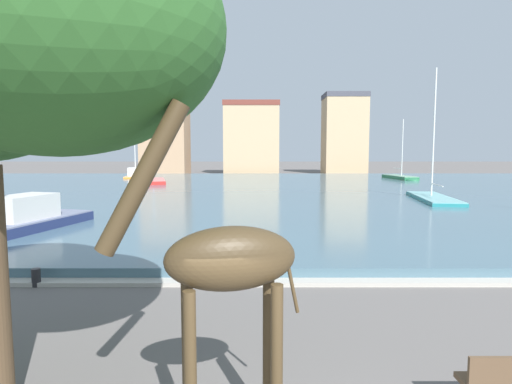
{
  "coord_description": "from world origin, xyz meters",
  "views": [
    {
      "loc": [
        -0.43,
        -3.49,
        3.73
      ],
      "look_at": [
        -0.37,
        12.18,
        2.2
      ],
      "focal_mm": 29.3,
      "sensor_mm": 36.0,
      "label": 1
    }
  ],
  "objects_px": {
    "giraffe_statue": "(219,266)",
    "sailboat_red": "(152,182)",
    "sailboat_green": "(400,179)",
    "sailboat_teal": "(428,199)",
    "sailboat_navy": "(1,230)",
    "sailboat_orange": "(134,176)",
    "mooring_bollard": "(34,278)"
  },
  "relations": [
    {
      "from": "sailboat_orange",
      "to": "sailboat_red",
      "type": "relative_size",
      "value": 0.98
    },
    {
      "from": "giraffe_statue",
      "to": "sailboat_green",
      "type": "xyz_separation_m",
      "value": [
        18.0,
        45.06,
        -1.9
      ]
    },
    {
      "from": "sailboat_red",
      "to": "mooring_bollard",
      "type": "bearing_deg",
      "value": -81.62
    },
    {
      "from": "giraffe_statue",
      "to": "sailboat_navy",
      "type": "height_order",
      "value": "sailboat_navy"
    },
    {
      "from": "sailboat_red",
      "to": "sailboat_teal",
      "type": "relative_size",
      "value": 0.77
    },
    {
      "from": "sailboat_green",
      "to": "sailboat_teal",
      "type": "xyz_separation_m",
      "value": [
        -5.27,
        -20.86,
        -0.06
      ]
    },
    {
      "from": "sailboat_navy",
      "to": "mooring_bollard",
      "type": "xyz_separation_m",
      "value": [
        4.05,
        -5.23,
        -0.36
      ]
    },
    {
      "from": "sailboat_orange",
      "to": "sailboat_teal",
      "type": "bearing_deg",
      "value": -41.14
    },
    {
      "from": "sailboat_orange",
      "to": "sailboat_teal",
      "type": "relative_size",
      "value": 0.75
    },
    {
      "from": "sailboat_orange",
      "to": "mooring_bollard",
      "type": "distance_m",
      "value": 43.2
    },
    {
      "from": "giraffe_statue",
      "to": "sailboat_green",
      "type": "distance_m",
      "value": 48.56
    },
    {
      "from": "sailboat_navy",
      "to": "sailboat_orange",
      "type": "distance_m",
      "value": 37.33
    },
    {
      "from": "sailboat_orange",
      "to": "mooring_bollard",
      "type": "bearing_deg",
      "value": -77.47
    },
    {
      "from": "sailboat_orange",
      "to": "sailboat_green",
      "type": "distance_m",
      "value": 33.2
    },
    {
      "from": "giraffe_statue",
      "to": "mooring_bollard",
      "type": "height_order",
      "value": "giraffe_statue"
    },
    {
      "from": "sailboat_teal",
      "to": "sailboat_navy",
      "type": "bearing_deg",
      "value": -150.49
    },
    {
      "from": "sailboat_teal",
      "to": "sailboat_orange",
      "type": "bearing_deg",
      "value": 138.86
    },
    {
      "from": "sailboat_orange",
      "to": "sailboat_red",
      "type": "xyz_separation_m",
      "value": [
        4.47,
        -8.85,
        -0.13
      ]
    },
    {
      "from": "sailboat_orange",
      "to": "sailboat_red",
      "type": "height_order",
      "value": "sailboat_orange"
    },
    {
      "from": "sailboat_green",
      "to": "sailboat_teal",
      "type": "distance_m",
      "value": 21.51
    },
    {
      "from": "mooring_bollard",
      "to": "sailboat_navy",
      "type": "bearing_deg",
      "value": 127.73
    },
    {
      "from": "sailboat_red",
      "to": "sailboat_orange",
      "type": "bearing_deg",
      "value": 116.79
    },
    {
      "from": "sailboat_navy",
      "to": "sailboat_green",
      "type": "bearing_deg",
      "value": 50.45
    },
    {
      "from": "sailboat_navy",
      "to": "sailboat_teal",
      "type": "distance_m",
      "value": 25.77
    },
    {
      "from": "giraffe_statue",
      "to": "sailboat_green",
      "type": "bearing_deg",
      "value": 68.23
    },
    {
      "from": "sailboat_orange",
      "to": "sailboat_green",
      "type": "bearing_deg",
      "value": -5.87
    },
    {
      "from": "sailboat_orange",
      "to": "mooring_bollard",
      "type": "height_order",
      "value": "sailboat_orange"
    },
    {
      "from": "sailboat_red",
      "to": "sailboat_teal",
      "type": "distance_m",
      "value": 27.92
    },
    {
      "from": "giraffe_statue",
      "to": "sailboat_orange",
      "type": "distance_m",
      "value": 50.76
    },
    {
      "from": "giraffe_statue",
      "to": "sailboat_red",
      "type": "height_order",
      "value": "sailboat_red"
    },
    {
      "from": "giraffe_statue",
      "to": "sailboat_red",
      "type": "relative_size",
      "value": 0.64
    },
    {
      "from": "sailboat_orange",
      "to": "sailboat_navy",
      "type": "bearing_deg",
      "value": -81.79
    }
  ]
}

